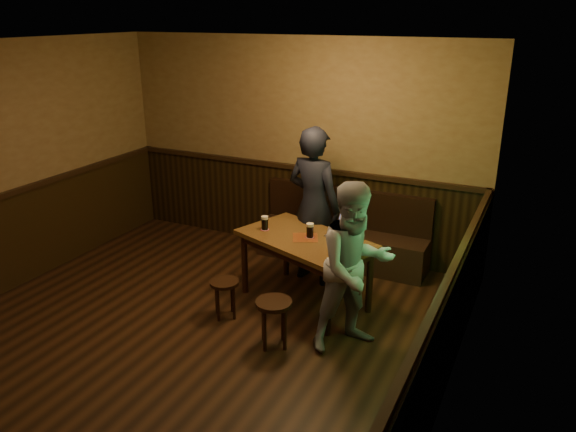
% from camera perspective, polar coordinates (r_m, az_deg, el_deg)
% --- Properties ---
extents(room, '(5.04, 6.04, 2.84)m').
position_cam_1_polar(room, '(5.20, -11.98, -1.50)').
color(room, black).
rests_on(room, ground).
extents(bench, '(2.20, 0.50, 0.95)m').
position_cam_1_polar(bench, '(7.26, 5.55, -2.36)').
color(bench, black).
rests_on(bench, ground).
extents(pub_table, '(1.64, 1.28, 0.78)m').
position_cam_1_polar(pub_table, '(6.10, 1.76, -3.10)').
color(pub_table, '#4F3316').
rests_on(pub_table, ground).
extents(stool_left, '(0.34, 0.34, 0.41)m').
position_cam_1_polar(stool_left, '(5.99, -6.46, -7.30)').
color(stool_left, black).
rests_on(stool_left, ground).
extents(stool_right, '(0.43, 0.43, 0.48)m').
position_cam_1_polar(stool_right, '(5.44, -1.45, -9.53)').
color(stool_right, black).
rests_on(stool_right, ground).
extents(pint_left, '(0.10, 0.10, 0.16)m').
position_cam_1_polar(pint_left, '(6.25, -2.38, -0.70)').
color(pint_left, '#A11331').
rests_on(pint_left, pub_table).
extents(pint_mid, '(0.10, 0.10, 0.16)m').
position_cam_1_polar(pint_mid, '(6.03, 2.24, -1.47)').
color(pint_mid, '#A11331').
rests_on(pint_mid, pub_table).
extents(pint_right, '(0.10, 0.10, 0.15)m').
position_cam_1_polar(pint_right, '(5.63, 4.86, -3.22)').
color(pint_right, '#A11331').
rests_on(pint_right, pub_table).
extents(laptop, '(0.40, 0.36, 0.23)m').
position_cam_1_polar(laptop, '(6.08, 5.85, -1.60)').
color(laptop, silver).
rests_on(laptop, pub_table).
extents(menu, '(0.26, 0.22, 0.00)m').
position_cam_1_polar(menu, '(5.55, 5.27, -4.42)').
color(menu, silver).
rests_on(menu, pub_table).
extents(person_suit, '(0.76, 0.57, 1.88)m').
position_cam_1_polar(person_suit, '(6.54, 2.64, 1.04)').
color(person_suit, black).
rests_on(person_suit, ground).
extents(person_grey, '(1.00, 1.02, 1.65)m').
position_cam_1_polar(person_grey, '(5.29, 6.82, -5.20)').
color(person_grey, '#95959A').
rests_on(person_grey, ground).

